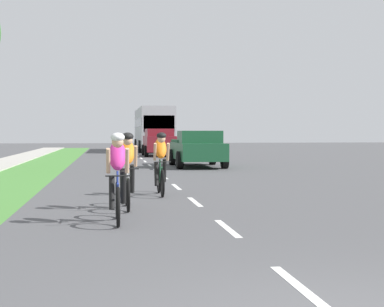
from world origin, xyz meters
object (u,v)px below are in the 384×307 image
cyclist_trailing (127,170)px  cyclist_distant (161,163)px  cyclist_lead (118,177)px  suv_maroon (159,142)px  bus_silver (153,127)px  pickup_dark_green (197,149)px

cyclist_trailing → cyclist_distant: size_ratio=1.00×
cyclist_lead → suv_maroon: bearing=83.7°
cyclist_lead → cyclist_distant: (1.14, 4.43, 0.00)m
cyclist_trailing → suv_maroon: suv_maroon is taller
cyclist_lead → bus_silver: (3.48, 38.36, 1.17)m
cyclist_distant → cyclist_lead: bearing=-104.4°
pickup_dark_green → suv_maroon: size_ratio=1.09×
cyclist_trailing → pickup_dark_green: bearing=75.9°
cyclist_trailing → pickup_dark_green: (3.62, 14.41, 0.02)m
pickup_dark_green → suv_maroon: bearing=93.2°
suv_maroon → cyclist_trailing: bearing=-96.2°
cyclist_lead → cyclist_trailing: same height
pickup_dark_green → cyclist_trailing: bearing=-104.1°
cyclist_lead → bus_silver: size_ratio=0.15×
cyclist_lead → cyclist_distant: size_ratio=1.00×
pickup_dark_green → bus_silver: size_ratio=0.44×
cyclist_lead → cyclist_distant: 4.57m
cyclist_trailing → bus_silver: (3.25, 36.50, 1.17)m
pickup_dark_green → suv_maroon: (-0.69, 12.36, 0.12)m
suv_maroon → bus_silver: bus_silver is taller
cyclist_trailing → bus_silver: bearing=84.9°
cyclist_lead → cyclist_trailing: (0.23, 1.86, 0.00)m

